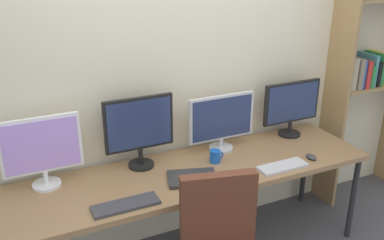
{
  "coord_description": "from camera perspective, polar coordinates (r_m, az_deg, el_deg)",
  "views": [
    {
      "loc": [
        -1.1,
        -1.71,
        2.14
      ],
      "look_at": [
        0.0,
        0.65,
        1.09
      ],
      "focal_mm": 39.63,
      "sensor_mm": 36.0,
      "label": 1
    }
  ],
  "objects": [
    {
      "name": "wall_back",
      "position": [
        3.06,
        -2.95,
        6.0
      ],
      "size": [
        4.94,
        0.1,
        2.6
      ],
      "color": "beige",
      "rests_on": "ground_plane"
    },
    {
      "name": "computer_mouse",
      "position": [
        3.18,
        15.74,
        -4.79
      ],
      "size": [
        0.06,
        0.1,
        0.03
      ],
      "primitive_type": "ellipsoid",
      "color": "#38383D",
      "rests_on": "desk"
    },
    {
      "name": "laptop_closed",
      "position": [
        2.8,
        0.05,
        -7.82
      ],
      "size": [
        0.37,
        0.3,
        0.02
      ],
      "primitive_type": "cube",
      "rotation": [
        0.0,
        0.0,
        -0.3
      ],
      "color": "#2D2D2D",
      "rests_on": "desk"
    },
    {
      "name": "monitor_far_left",
      "position": [
        2.78,
        -19.58,
        -3.74
      ],
      "size": [
        0.49,
        0.18,
        0.47
      ],
      "color": "silver",
      "rests_on": "desk"
    },
    {
      "name": "keyboard_left",
      "position": [
        2.56,
        -8.9,
        -11.23
      ],
      "size": [
        0.4,
        0.13,
        0.02
      ],
      "primitive_type": "cube",
      "color": "#38383D",
      "rests_on": "desk"
    },
    {
      "name": "monitor_center_right",
      "position": [
        3.12,
        4.0,
        -0.09
      ],
      "size": [
        0.52,
        0.18,
        0.43
      ],
      "color": "silver",
      "rests_on": "desk"
    },
    {
      "name": "desk",
      "position": [
        2.94,
        0.42,
        -7.52
      ],
      "size": [
        2.54,
        0.68,
        0.74
      ],
      "color": "#936D47",
      "rests_on": "ground_plane"
    },
    {
      "name": "keyboard_right",
      "position": [
        3.01,
        12.09,
        -6.14
      ],
      "size": [
        0.36,
        0.13,
        0.02
      ],
      "primitive_type": "cube",
      "color": "silver",
      "rests_on": "desk"
    },
    {
      "name": "monitor_far_right",
      "position": [
        3.45,
        13.25,
        1.89
      ],
      "size": [
        0.5,
        0.18,
        0.45
      ],
      "color": "black",
      "rests_on": "desk"
    },
    {
      "name": "coffee_mug",
      "position": [
        3.01,
        3.17,
        -4.88
      ],
      "size": [
        0.11,
        0.08,
        0.09
      ],
      "color": "blue",
      "rests_on": "desk"
    },
    {
      "name": "bookshelf",
      "position": [
        3.91,
        23.18,
        8.67
      ],
      "size": [
        0.83,
        0.28,
        2.09
      ],
      "color": "#9E7A4C",
      "rests_on": "ground_plane"
    },
    {
      "name": "monitor_center_left",
      "position": [
        2.87,
        -7.11,
        -1.09
      ],
      "size": [
        0.48,
        0.18,
        0.5
      ],
      "color": "black",
      "rests_on": "desk"
    }
  ]
}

